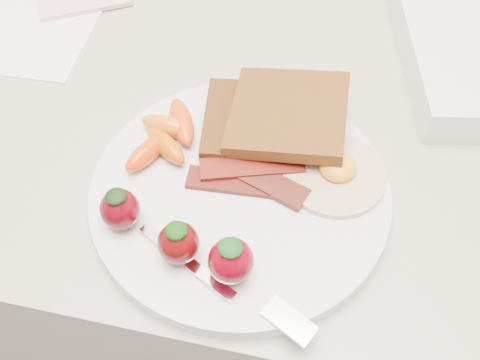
# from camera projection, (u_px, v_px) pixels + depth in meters

# --- Properties ---
(counter) EXTENTS (2.00, 0.60, 0.90)m
(counter) POSITION_uv_depth(u_px,v_px,m) (252.00, 268.00, 0.95)
(counter) COLOR gray
(counter) RESTS_ON ground
(plate) EXTENTS (0.27, 0.27, 0.02)m
(plate) POSITION_uv_depth(u_px,v_px,m) (240.00, 192.00, 0.49)
(plate) COLOR silver
(plate) RESTS_ON counter
(toast_lower) EXTENTS (0.11, 0.11, 0.01)m
(toast_lower) POSITION_uv_depth(u_px,v_px,m) (256.00, 121.00, 0.52)
(toast_lower) COLOR black
(toast_lower) RESTS_ON plate
(toast_upper) EXTENTS (0.11, 0.11, 0.03)m
(toast_upper) POSITION_uv_depth(u_px,v_px,m) (288.00, 113.00, 0.50)
(toast_upper) COLOR #401604
(toast_upper) RESTS_ON toast_lower
(fried_egg) EXTENTS (0.10, 0.10, 0.02)m
(fried_egg) POSITION_uv_depth(u_px,v_px,m) (335.00, 172.00, 0.48)
(fried_egg) COLOR white
(fried_egg) RESTS_ON plate
(bacon_strips) EXTENTS (0.11, 0.06, 0.01)m
(bacon_strips) POSITION_uv_depth(u_px,v_px,m) (250.00, 175.00, 0.48)
(bacon_strips) COLOR black
(bacon_strips) RESTS_ON plate
(baby_carrots) EXTENTS (0.06, 0.10, 0.02)m
(baby_carrots) POSITION_uv_depth(u_px,v_px,m) (167.00, 135.00, 0.50)
(baby_carrots) COLOR orange
(baby_carrots) RESTS_ON plate
(strawberries) EXTENTS (0.14, 0.06, 0.04)m
(strawberries) POSITION_uv_depth(u_px,v_px,m) (179.00, 238.00, 0.42)
(strawberries) COLOR #4F020C
(strawberries) RESTS_ON plate
(fork) EXTENTS (0.16, 0.08, 0.00)m
(fork) POSITION_uv_depth(u_px,v_px,m) (231.00, 287.00, 0.42)
(fork) COLOR silver
(fork) RESTS_ON plate
(paper_sheet) EXTENTS (0.20, 0.26, 0.00)m
(paper_sheet) POSITION_uv_depth(u_px,v_px,m) (29.00, 6.00, 0.67)
(paper_sheet) COLOR white
(paper_sheet) RESTS_ON counter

